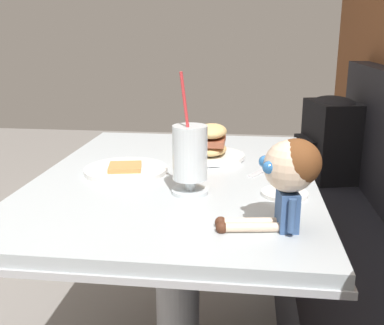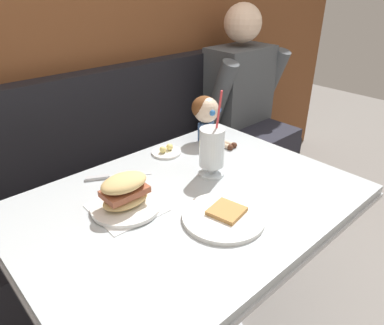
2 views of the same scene
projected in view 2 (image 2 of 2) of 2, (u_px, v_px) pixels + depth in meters
name	position (u px, v px, depth m)	size (l,w,h in m)	color
wood_panel_wall	(53.00, 25.00, 1.53)	(4.40, 0.08, 2.40)	brown
booth_bench	(105.00, 215.00, 1.78)	(2.60, 0.48, 1.00)	black
diner_table	(189.00, 244.00, 1.27)	(1.11, 0.81, 0.74)	#B2BCC1
toast_plate	(225.00, 216.00, 1.07)	(0.25, 0.25, 0.03)	white
milkshake_glass	(212.00, 150.00, 1.26)	(0.10, 0.10, 0.32)	silver
sandwich_plate	(125.00, 196.00, 1.10)	(0.22, 0.22, 0.12)	white
butter_saucer	(166.00, 151.00, 1.46)	(0.12, 0.12, 0.04)	white
butter_knife	(107.00, 177.00, 1.28)	(0.22, 0.13, 0.01)	silver
seated_doll	(206.00, 112.00, 1.52)	(0.13, 0.23, 0.20)	#385689
diner_patron	(243.00, 97.00, 2.12)	(0.55, 0.48, 0.81)	#4C5156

